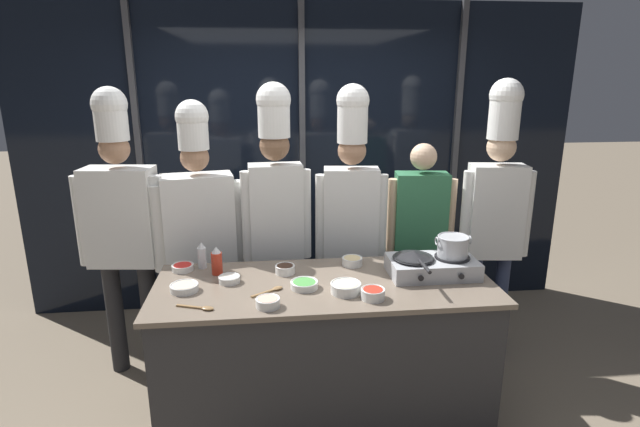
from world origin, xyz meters
name	(u,v)px	position (x,y,z in m)	size (l,w,h in m)	color
ground_plane	(324,419)	(0.00, 0.00, 0.00)	(24.00, 24.00, 0.00)	#7F705B
window_wall_back	(302,162)	(0.00, 1.72, 1.35)	(4.90, 0.09, 2.70)	black
demo_counter	(324,353)	(0.00, 0.00, 0.47)	(1.98, 0.78, 0.93)	#2D2D30
portable_stove	(432,266)	(0.66, 0.05, 0.99)	(0.52, 0.32, 0.11)	#B2B5BA
frying_pan	(414,255)	(0.54, 0.05, 1.07)	(0.25, 0.43, 0.04)	#232326
stock_pot	(453,246)	(0.78, 0.05, 1.11)	(0.21, 0.19, 0.13)	#B7BABF
squeeze_bottle_chili	(217,261)	(-0.63, 0.20, 1.02)	(0.07, 0.07, 0.18)	red
squeeze_bottle_clear	(202,256)	(-0.73, 0.31, 1.02)	(0.05, 0.05, 0.17)	white
prep_bowl_bell_pepper	(183,267)	(-0.85, 0.28, 0.96)	(0.13, 0.13, 0.04)	white
prep_bowl_ginger	(352,261)	(0.21, 0.26, 0.96)	(0.13, 0.13, 0.05)	white
prep_bowl_scallions	(304,284)	(-0.12, -0.06, 0.96)	(0.16, 0.16, 0.04)	white
prep_bowl_soy_glaze	(285,269)	(-0.22, 0.17, 0.96)	(0.12, 0.12, 0.05)	white
prep_bowl_chili_flakes	(373,293)	(0.23, -0.24, 0.97)	(0.13, 0.13, 0.06)	white
prep_bowl_onion	(229,279)	(-0.55, 0.07, 0.96)	(0.13, 0.13, 0.04)	white
prep_bowl_shrimp	(268,302)	(-0.33, -0.28, 0.96)	(0.13, 0.13, 0.05)	white
prep_bowl_noodles	(346,287)	(0.10, -0.15, 0.97)	(0.17, 0.17, 0.06)	white
prep_bowl_chicken	(184,287)	(-0.80, -0.03, 0.96)	(0.16, 0.16, 0.04)	white
serving_spoon_slotted	(202,308)	(-0.67, -0.26, 0.94)	(0.21, 0.10, 0.02)	olive
serving_spoon_solid	(273,290)	(-0.30, -0.08, 0.94)	(0.19, 0.14, 0.02)	olive
chef_head	(122,216)	(-1.31, 0.71, 1.18)	(0.60, 0.29, 2.03)	#232326
chef_sous	(199,224)	(-0.79, 0.69, 1.11)	(0.62, 0.33, 1.95)	#232326
chef_line	(276,201)	(-0.26, 0.65, 1.27)	(0.48, 0.23, 2.06)	#232326
chef_pastry	(351,205)	(0.26, 0.67, 1.22)	(0.50, 0.24, 2.05)	#232326
person_guest	(419,230)	(0.78, 0.71, 1.00)	(0.49, 0.24, 1.64)	#232326
chef_apprentice	(496,200)	(1.29, 0.59, 1.25)	(0.50, 0.24, 2.08)	#2D3856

